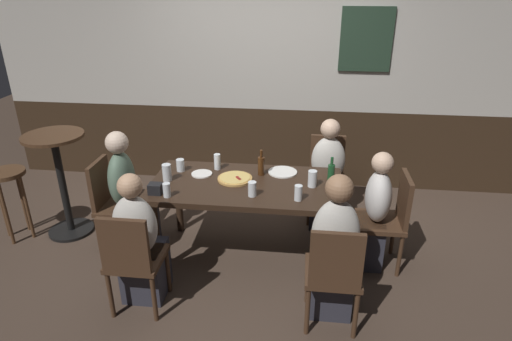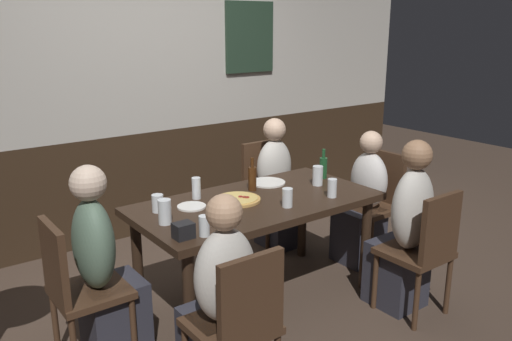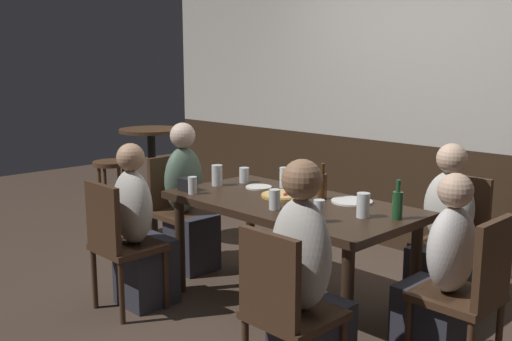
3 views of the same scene
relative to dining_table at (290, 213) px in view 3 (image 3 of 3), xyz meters
The scene contains 28 objects.
ground_plane 0.66m from the dining_table, ahead, with size 12.00×12.00×0.00m, color #423328.
wall_back 1.77m from the dining_table, 89.74° to the left, with size 6.40×0.13×2.60m.
dining_table is the anchor object (origin of this frame).
chair_head_west 1.26m from the dining_table, behind, with size 0.40×0.40×0.88m.
chair_right_near 1.13m from the dining_table, 48.85° to the right, with size 0.40×0.40×0.88m.
chair_left_near 1.13m from the dining_table, 131.15° to the right, with size 0.40×0.40×0.88m.
chair_right_far 1.13m from the dining_table, 48.85° to the left, with size 0.40×0.40×0.88m.
chair_head_east 1.26m from the dining_table, ahead, with size 0.40×0.40×0.88m.
person_head_west 1.10m from the dining_table, behind, with size 0.37×0.34×1.17m.
person_right_near 1.02m from the dining_table, 42.81° to the right, with size 0.34×0.37×1.19m.
person_left_near 1.02m from the dining_table, 137.31° to the right, with size 0.34×0.37×1.12m.
person_right_far 1.02m from the dining_table, 42.71° to the left, with size 0.34×0.37×1.12m.
person_head_east 1.11m from the dining_table, ahead, with size 0.37×0.34×1.08m.
pizza 0.16m from the dining_table, 150.27° to the left, with size 0.31×0.31×0.03m.
pint_glass_amber 0.55m from the dining_table, 29.49° to the right, with size 0.06×0.06×0.13m.
beer_glass_tall 0.68m from the dining_table, 163.31° to the left, with size 0.07×0.07×0.11m.
beer_glass_half 0.44m from the dining_table, 138.68° to the left, with size 0.06×0.06×0.15m.
tumbler_water 0.72m from the dining_table, behind, with size 0.08×0.08×0.15m.
pint_glass_pale 0.59m from the dining_table, ahead, with size 0.08×0.08×0.15m.
highball_clear 0.28m from the dining_table, 70.43° to the right, with size 0.07×0.07×0.13m.
tumbler_short 0.71m from the dining_table, 151.96° to the right, with size 0.06×0.06×0.12m.
beer_bottle_green 0.76m from the dining_table, ahead, with size 0.06×0.06×0.23m.
beer_bottle_brown 0.29m from the dining_table, 60.63° to the left, with size 0.06×0.06×0.24m.
plate_white_large 0.41m from the dining_table, 41.02° to the left, with size 0.27×0.27×0.01m, color white.
plate_white_small 0.46m from the dining_table, 162.49° to the left, with size 0.19×0.19×0.01m, color white.
condiment_caddy 0.79m from the dining_table, 158.56° to the right, with size 0.11×0.09×0.09m, color black.
side_bar_table 1.85m from the dining_table, behind, with size 0.56×0.56×1.05m.
bar_stool 2.30m from the dining_table, behind, with size 0.34×0.34×0.72m.
Camera 3 is at (2.51, -2.76, 1.64)m, focal length 41.07 mm.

